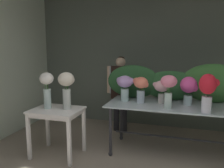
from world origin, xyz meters
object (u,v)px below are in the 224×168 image
Objects in this scene: florist at (120,86)px; vase_crimson_roses at (208,90)px; vase_rosy_carnations at (168,87)px; vase_white_roses_tall at (47,87)px; vase_lilac_dahlias at (125,85)px; vase_fuchsia_ranunculus at (189,88)px; side_table_white at (57,115)px; vase_blush_peonies at (161,88)px; vase_cream_lisianthus_tall at (66,86)px; display_table_glass at (171,112)px; vase_coral_lilies at (141,87)px; vase_magenta_snapdragons at (208,92)px.

florist reaches higher than vase_crimson_roses.
vase_white_roses_tall reaches higher than vase_rosy_carnations.
vase_lilac_dahlias is at bearing 28.40° from vase_white_roses_tall.
vase_fuchsia_ranunculus is 0.77× the size of vase_white_roses_tall.
vase_lilac_dahlias reaches higher than side_table_white.
vase_blush_peonies is 1.84m from vase_white_roses_tall.
vase_cream_lisianthus_tall is at bearing 11.47° from vase_white_roses_tall.
florist is 2.64× the size of vase_cream_lisianthus_tall.
florist is 0.81m from vase_lilac_dahlias.
display_table_glass is 0.41m from vase_blush_peonies.
vase_coral_lilies is 1.50m from vase_white_roses_tall.
vase_cream_lisianthus_tall is at bearing -158.58° from vase_blush_peonies.
vase_magenta_snapdragons is 0.89× the size of vase_lilac_dahlias.
florist reaches higher than vase_blush_peonies.
side_table_white is at bearing -116.96° from florist.
display_table_glass is 5.45× the size of vase_blush_peonies.
side_table_white is at bearing -166.61° from vase_magenta_snapdragons.
florist is 1.41m from vase_cream_lisianthus_tall.
vase_white_roses_tall is at bearing -163.31° from vase_fuchsia_ranunculus.
vase_blush_peonies is 0.64× the size of vase_white_roses_tall.
vase_crimson_roses is at bearing 4.43° from vase_cream_lisianthus_tall.
side_table_white is 2.30m from vase_crimson_roses.
florist is 3.46× the size of vase_fuchsia_ranunculus.
florist is 1.78m from vase_magenta_snapdragons.
vase_lilac_dahlias is 0.97m from vase_cream_lisianthus_tall.
vase_magenta_snapdragons is at bearing -0.99° from vase_coral_lilies.
vase_white_roses_tall is at bearing -167.44° from vase_magenta_snapdragons.
florist reaches higher than side_table_white.
display_table_glass is at bearing -163.75° from vase_fuchsia_ranunculus.
vase_coral_lilies is at bearing 24.36° from vase_cream_lisianthus_tall.
vase_cream_lisianthus_tall is (-0.53, -1.29, 0.19)m from florist.
display_table_glass is 2.61× the size of side_table_white.
side_table_white is (-1.74, -0.57, -0.04)m from display_table_glass.
vase_white_roses_tall is (-2.41, -0.54, 0.04)m from vase_magenta_snapdragons.
vase_fuchsia_ranunculus reaches higher than display_table_glass.
display_table_glass is 4.52× the size of vase_fuchsia_ranunculus.
vase_fuchsia_ranunculus is at bearing 158.52° from vase_magenta_snapdragons.
vase_blush_peonies is (0.88, -0.73, 0.13)m from florist.
vase_lilac_dahlias is 1.27m from vase_white_roses_tall.
vase_lilac_dahlias is (-0.78, 0.03, 0.40)m from display_table_glass.
vase_coral_lilies is at bearing -9.95° from vase_lilac_dahlias.
vase_rosy_carnations is 1.35× the size of vase_blush_peonies.
vase_blush_peonies is at bearing 112.68° from vase_rosy_carnations.
vase_rosy_carnations reaches higher than vase_magenta_snapdragons.
vase_cream_lisianthus_tall reaches higher than vase_fuchsia_ranunculus.
florist is (0.69, 1.35, 0.28)m from side_table_white.
vase_white_roses_tall is (-1.40, -0.56, 0.02)m from vase_coral_lilies.
vase_white_roses_tall is at bearing -151.60° from vase_lilac_dahlias.
florist reaches higher than vase_rosy_carnations.
vase_fuchsia_ranunculus is at bearing 16.69° from vase_white_roses_tall.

